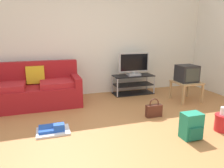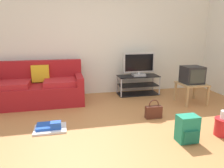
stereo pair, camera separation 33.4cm
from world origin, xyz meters
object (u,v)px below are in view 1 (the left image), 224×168
Objects in this scene: crt_tv at (187,73)px; backpack at (191,126)px; handbag at (154,110)px; flat_tv at (134,64)px; floor_tray at (53,130)px; couch at (34,90)px; cleaning_bucket at (223,121)px; side_table at (186,85)px; tv_stand at (133,84)px.

crt_tv is 1.84m from backpack.
handbag is at bearing -150.81° from crt_tv.
flat_tv is 1.53× the size of floor_tray.
backpack is at bearing -45.21° from couch.
flat_tv is at bearing 37.71° from floor_tray.
backpack is 0.77× the size of floor_tray.
couch is 2.32m from flat_tv.
cleaning_bucket is (0.49, -2.27, -0.57)m from flat_tv.
cleaning_bucket is 0.77× the size of floor_tray.
couch is 3.24m from crt_tv.
handbag is 1.76m from floor_tray.
handbag reaches higher than floor_tray.
couch is at bearing 167.48° from side_table.
crt_tv reaches higher than tv_stand.
floor_tray is (-1.75, -0.08, -0.08)m from handbag.
flat_tv is at bearing 136.04° from side_table.
flat_tv is (-0.00, -0.02, 0.50)m from tv_stand.
floor_tray is (-1.98, -1.53, -0.69)m from flat_tv.
tv_stand reaches higher than cleaning_bucket.
crt_tv is 1.56m from cleaning_bucket.
side_table is 2.96m from floor_tray.
handbag is 0.90× the size of cleaning_bucket.
cleaning_bucket is at bearing -77.76° from flat_tv.
handbag is at bearing 131.31° from cleaning_bucket.
couch is at bearing 142.47° from cleaning_bucket.
handbag is at bearing -151.45° from side_table.
floor_tray is (-1.98, -1.56, -0.19)m from tv_stand.
couch is 3.23m from side_table.
flat_tv is 2.39m from backpack.
side_table is (0.88, -0.85, -0.36)m from flat_tv.
flat_tv is 1.27m from side_table.
tv_stand is at bearing 81.12° from handbag.
backpack is (-1.00, -1.47, -0.18)m from side_table.
backpack is 0.61m from cleaning_bucket.
crt_tv reaches higher than floor_tray.
side_table is at bearing 74.87° from cleaning_bucket.
flat_tv reaches higher than couch.
tv_stand is 0.50m from flat_tv.
cleaning_bucket is at bearing 21.78° from backpack.
handbag is at bearing 2.71° from floor_tray.
flat_tv is at bearing -90.00° from tv_stand.
crt_tv is 1.36m from handbag.
side_table is 1.49m from cleaning_bucket.
crt_tv is 1.06× the size of backpack.
backpack is (-0.12, -2.32, -0.54)m from flat_tv.
handbag is (-0.11, 0.87, -0.06)m from backpack.
floor_tray is at bearing 163.36° from cleaning_bucket.
backpack is (-1.00, -1.49, -0.42)m from crt_tv.
tv_stand is 2.35m from cleaning_bucket.
cleaning_bucket is at bearing -105.13° from side_table.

